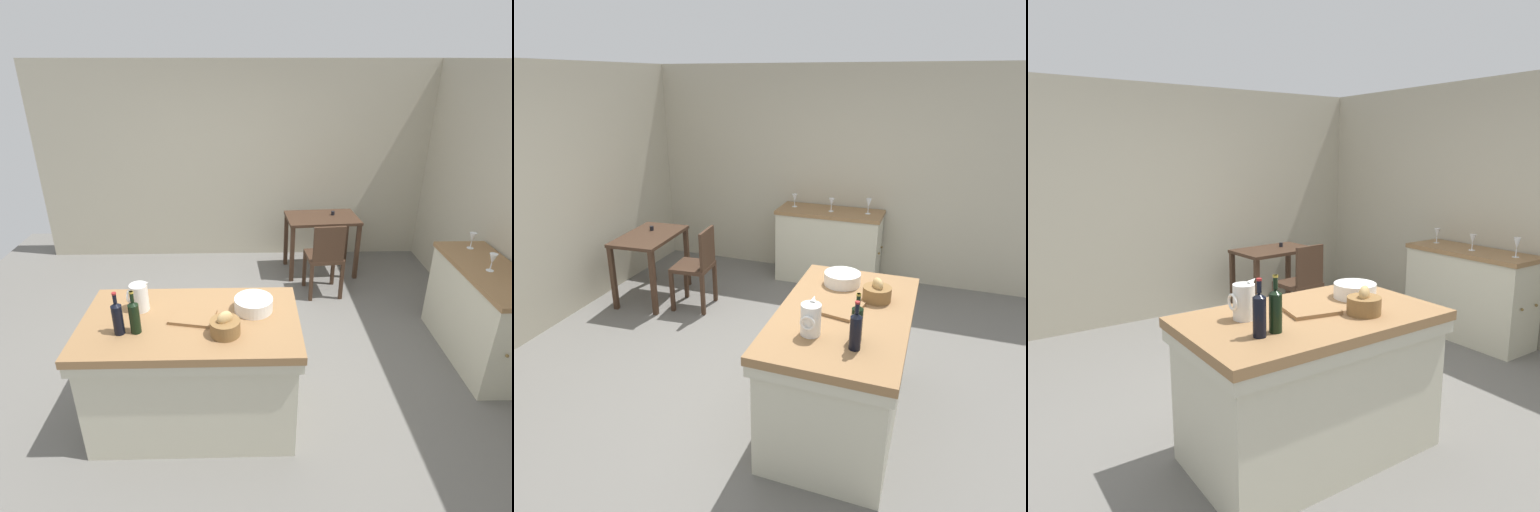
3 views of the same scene
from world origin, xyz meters
TOP-DOWN VIEW (x-y plane):
  - ground_plane at (0.00, 0.00)m, footprint 6.76×6.76m
  - wall_back at (0.00, 2.60)m, footprint 5.32×0.12m
  - wall_right at (2.60, 0.00)m, footprint 0.12×5.20m
  - island_table at (-0.31, -0.58)m, footprint 1.56×0.90m
  - side_cabinet at (2.26, 0.14)m, footprint 0.52×1.29m
  - writing_desk at (1.07, 1.95)m, footprint 0.94×0.62m
  - wooden_chair at (1.02, 1.31)m, footprint 0.43×0.43m
  - pitcher at (-0.69, -0.44)m, footprint 0.17×0.13m
  - wash_bowl at (0.15, -0.46)m, footprint 0.28×0.28m
  - bread_basket at (-0.05, -0.76)m, footprint 0.21×0.21m
  - cutting_board at (-0.29, -0.56)m, footprint 0.34×0.27m
  - wine_bottle_dark at (-0.66, -0.72)m, footprint 0.07×0.07m
  - wine_bottle_amber at (-0.76, -0.73)m, footprint 0.07×0.07m
  - wine_glass_far_left at (2.27, -0.32)m, footprint 0.07×0.07m
  - wine_glass_left at (2.23, 0.12)m, footprint 0.07×0.07m
  - wine_glass_middle at (2.29, 0.60)m, footprint 0.07×0.07m

SIDE VIEW (x-z plane):
  - ground_plane at x=0.00m, z-range 0.00..0.00m
  - side_cabinet at x=2.26m, z-range 0.00..0.92m
  - island_table at x=-0.31m, z-range 0.04..0.95m
  - wooden_chair at x=1.02m, z-range 0.04..0.97m
  - writing_desk at x=1.07m, z-range 0.23..1.05m
  - cutting_board at x=-0.29m, z-range 0.91..0.94m
  - wash_bowl at x=0.15m, z-range 0.91..1.01m
  - bread_basket at x=-0.05m, z-range 0.89..1.06m
  - pitcher at x=-0.69m, z-range 0.89..1.15m
  - wine_glass_middle at x=2.29m, z-range 0.94..1.10m
  - wine_glass_left at x=2.23m, z-range 0.94..1.11m
  - wine_bottle_dark at x=-0.66m, z-range 0.88..1.20m
  - wine_bottle_amber at x=-0.76m, z-range 0.88..1.20m
  - wine_glass_far_left at x=2.27m, z-range 0.95..1.13m
  - wall_back at x=0.00m, z-range 0.00..2.60m
  - wall_right at x=2.60m, z-range 0.00..2.60m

